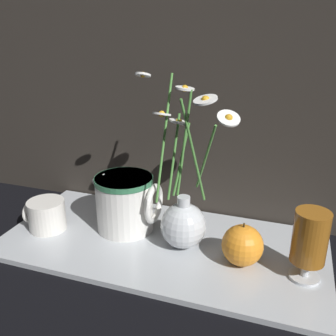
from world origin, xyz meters
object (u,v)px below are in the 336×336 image
(vase_with_flowers, at_px, (183,218))
(yellow_mug, at_px, (46,215))
(ceramic_pitcher, at_px, (126,201))
(orange_fruit, at_px, (242,245))
(tea_glass, at_px, (310,239))

(vase_with_flowers, relative_size, yellow_mug, 3.86)
(yellow_mug, distance_m, ceramic_pitcher, 0.19)
(vase_with_flowers, relative_size, orange_fruit, 4.04)
(vase_with_flowers, xyz_separation_m, ceramic_pitcher, (-0.15, 0.03, 0.00))
(tea_glass, distance_m, orange_fruit, 0.13)
(yellow_mug, bearing_deg, orange_fruit, 1.17)
(vase_with_flowers, height_order, yellow_mug, vase_with_flowers)
(vase_with_flowers, relative_size, tea_glass, 2.62)
(yellow_mug, bearing_deg, tea_glass, 0.04)
(yellow_mug, height_order, orange_fruit, orange_fruit)
(ceramic_pitcher, height_order, tea_glass, ceramic_pitcher)
(vase_with_flowers, bearing_deg, ceramic_pitcher, 168.21)
(yellow_mug, relative_size, orange_fruit, 1.05)
(vase_with_flowers, distance_m, tea_glass, 0.25)
(tea_glass, relative_size, orange_fruit, 1.54)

